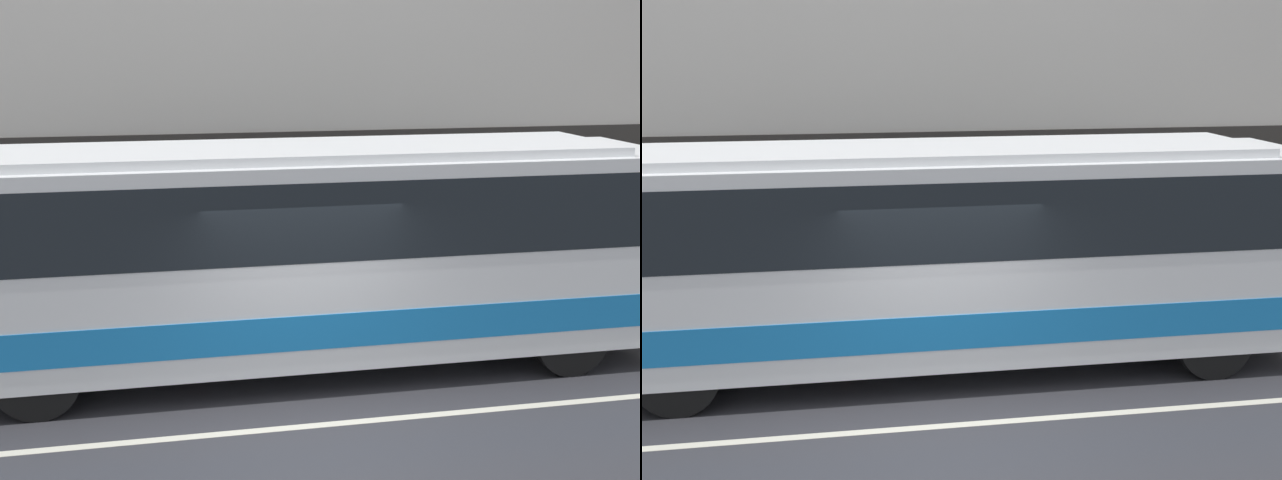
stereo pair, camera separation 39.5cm
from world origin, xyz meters
The scene contains 5 objects.
ground_plane centered at (0.00, 0.00, 0.00)m, with size 60.00×60.00×0.00m, color #333338.
sidewalk centered at (0.00, 5.40, 0.08)m, with size 60.00×2.80×0.16m.
lane_stripe centered at (0.00, 0.00, 0.00)m, with size 54.00×0.14×0.01m.
transit_bus centered at (-0.15, 2.04, 1.74)m, with size 10.97×2.57×3.09m.
pedestrian_waiting centered at (-1.04, 5.21, 0.87)m, with size 0.36×0.36×1.55m.
Camera 2 is at (-1.65, -9.69, 4.47)m, focal length 50.00 mm.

